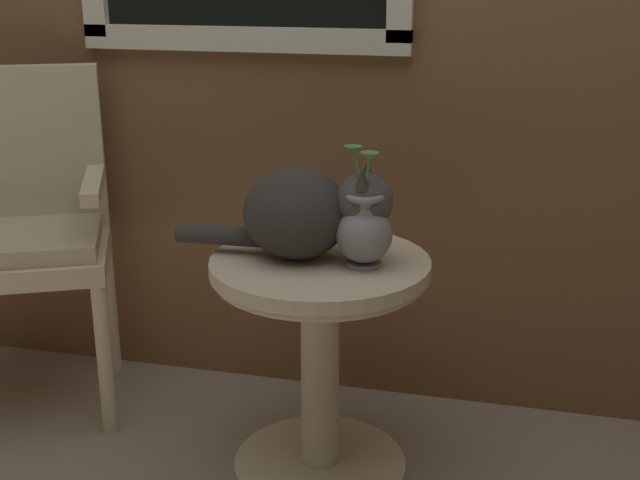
% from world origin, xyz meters
% --- Properties ---
extents(wicker_side_table, '(0.55, 0.55, 0.61)m').
position_xyz_m(wicker_side_table, '(0.16, 0.18, 0.40)').
color(wicker_side_table, beige).
rests_on(wicker_side_table, ground_plane).
extents(wicker_chair, '(0.61, 0.58, 1.02)m').
position_xyz_m(wicker_chair, '(-0.78, 0.36, 0.58)').
color(wicker_chair, beige).
rests_on(wicker_chair, ground_plane).
extents(cat, '(0.55, 0.24, 0.24)m').
position_xyz_m(cat, '(0.12, 0.18, 0.72)').
color(cat, '#33302D').
rests_on(cat, wicker_side_table).
extents(pewter_vase_with_ivy, '(0.14, 0.14, 0.29)m').
position_xyz_m(pewter_vase_with_ivy, '(0.27, 0.16, 0.70)').
color(pewter_vase_with_ivy, gray).
rests_on(pewter_vase_with_ivy, wicker_side_table).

